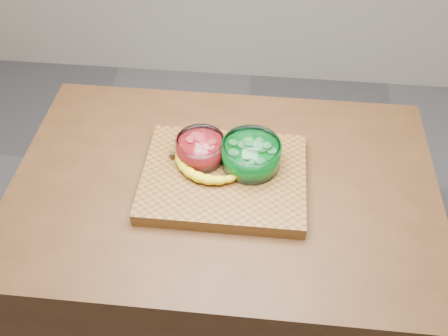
# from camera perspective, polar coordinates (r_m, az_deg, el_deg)

# --- Properties ---
(ground) EXTENTS (3.50, 3.50, 0.00)m
(ground) POSITION_cam_1_polar(r_m,az_deg,el_deg) (2.16, -0.00, -17.77)
(ground) COLOR #5C5B60
(ground) RESTS_ON ground
(counter) EXTENTS (1.20, 0.80, 0.90)m
(counter) POSITION_cam_1_polar(r_m,az_deg,el_deg) (1.77, -0.00, -11.44)
(counter) COLOR #482B15
(counter) RESTS_ON ground
(cutting_board) EXTENTS (0.45, 0.35, 0.04)m
(cutting_board) POSITION_cam_1_polar(r_m,az_deg,el_deg) (1.39, -0.00, -1.13)
(cutting_board) COLOR brown
(cutting_board) RESTS_ON counter
(bowl_red) EXTENTS (0.14, 0.14, 0.06)m
(bowl_red) POSITION_cam_1_polar(r_m,az_deg,el_deg) (1.40, -2.69, 2.23)
(bowl_red) COLOR white
(bowl_red) RESTS_ON cutting_board
(bowl_green) EXTENTS (0.16, 0.16, 0.08)m
(bowl_green) POSITION_cam_1_polar(r_m,az_deg,el_deg) (1.37, 3.11, 1.51)
(bowl_green) COLOR white
(bowl_green) RESTS_ON cutting_board
(banana) EXTENTS (0.23, 0.14, 0.03)m
(banana) POSITION_cam_1_polar(r_m,az_deg,el_deg) (1.37, -1.96, 0.06)
(banana) COLOR yellow
(banana) RESTS_ON cutting_board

